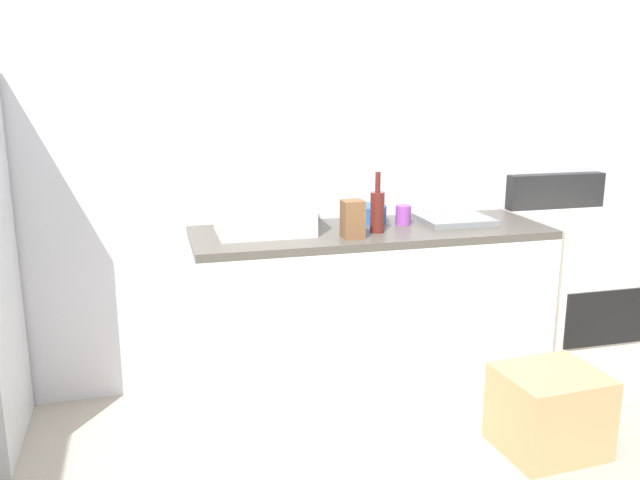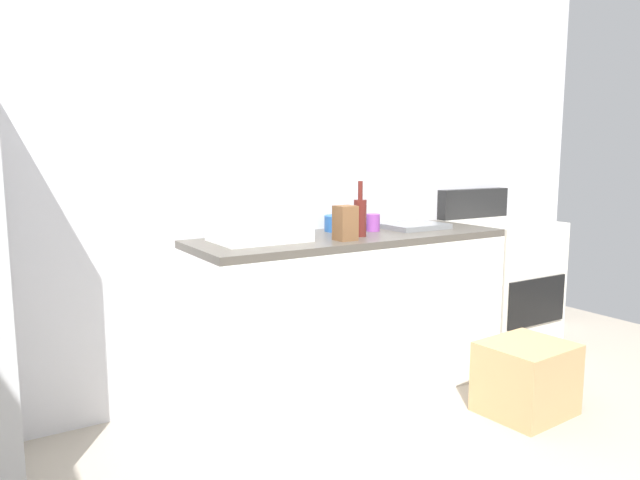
{
  "view_description": "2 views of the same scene",
  "coord_description": "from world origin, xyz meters",
  "px_view_note": "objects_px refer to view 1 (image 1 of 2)",
  "views": [
    {
      "loc": [
        -0.79,
        -1.94,
        1.64
      ],
      "look_at": [
        -0.09,
        0.73,
        0.98
      ],
      "focal_mm": 37.77,
      "sensor_mm": 36.0,
      "label": 1
    },
    {
      "loc": [
        -1.57,
        -1.47,
        1.35
      ],
      "look_at": [
        -0.13,
        0.84,
        0.95
      ],
      "focal_mm": 33.29,
      "sensor_mm": 36.0,
      "label": 2
    }
  ],
  "objects_px": {
    "stove_oven": "(574,292)",
    "cardboard_box_large": "(549,411)",
    "knife_block": "(353,219)",
    "wine_bottle": "(377,210)",
    "coffee_mug": "(403,215)",
    "microwave": "(264,206)",
    "mixing_bowl": "(368,214)"
  },
  "relations": [
    {
      "from": "coffee_mug",
      "to": "cardboard_box_large",
      "type": "relative_size",
      "value": 0.23
    },
    {
      "from": "mixing_bowl",
      "to": "knife_block",
      "type": "bearing_deg",
      "value": -120.39
    },
    {
      "from": "stove_oven",
      "to": "cardboard_box_large",
      "type": "distance_m",
      "value": 1.0
    },
    {
      "from": "wine_bottle",
      "to": "mixing_bowl",
      "type": "distance_m",
      "value": 0.25
    },
    {
      "from": "knife_block",
      "to": "cardboard_box_large",
      "type": "bearing_deg",
      "value": -37.37
    },
    {
      "from": "stove_oven",
      "to": "mixing_bowl",
      "type": "relative_size",
      "value": 5.79
    },
    {
      "from": "microwave",
      "to": "cardboard_box_large",
      "type": "distance_m",
      "value": 1.63
    },
    {
      "from": "stove_oven",
      "to": "knife_block",
      "type": "bearing_deg",
      "value": -173.08
    },
    {
      "from": "stove_oven",
      "to": "knife_block",
      "type": "height_order",
      "value": "stove_oven"
    },
    {
      "from": "microwave",
      "to": "coffee_mug",
      "type": "height_order",
      "value": "microwave"
    },
    {
      "from": "knife_block",
      "to": "mixing_bowl",
      "type": "bearing_deg",
      "value": 59.61
    },
    {
      "from": "wine_bottle",
      "to": "cardboard_box_large",
      "type": "bearing_deg",
      "value": -47.25
    },
    {
      "from": "mixing_bowl",
      "to": "microwave",
      "type": "bearing_deg",
      "value": -169.61
    },
    {
      "from": "microwave",
      "to": "knife_block",
      "type": "distance_m",
      "value": 0.44
    },
    {
      "from": "mixing_bowl",
      "to": "coffee_mug",
      "type": "bearing_deg",
      "value": -32.46
    },
    {
      "from": "knife_block",
      "to": "microwave",
      "type": "bearing_deg",
      "value": 151.75
    },
    {
      "from": "cardboard_box_large",
      "to": "mixing_bowl",
      "type": "bearing_deg",
      "value": 122.58
    },
    {
      "from": "microwave",
      "to": "cardboard_box_large",
      "type": "height_order",
      "value": "microwave"
    },
    {
      "from": "wine_bottle",
      "to": "knife_block",
      "type": "xyz_separation_m",
      "value": [
        -0.15,
        -0.08,
        -0.02
      ]
    },
    {
      "from": "wine_bottle",
      "to": "mixing_bowl",
      "type": "height_order",
      "value": "wine_bottle"
    },
    {
      "from": "knife_block",
      "to": "mixing_bowl",
      "type": "relative_size",
      "value": 0.95
    },
    {
      "from": "coffee_mug",
      "to": "wine_bottle",
      "type": "bearing_deg",
      "value": -144.32
    },
    {
      "from": "mixing_bowl",
      "to": "cardboard_box_large",
      "type": "height_order",
      "value": "mixing_bowl"
    },
    {
      "from": "wine_bottle",
      "to": "coffee_mug",
      "type": "xyz_separation_m",
      "value": [
        0.19,
        0.14,
        -0.06
      ]
    },
    {
      "from": "mixing_bowl",
      "to": "cardboard_box_large",
      "type": "xyz_separation_m",
      "value": [
        0.57,
        -0.89,
        -0.76
      ]
    },
    {
      "from": "stove_oven",
      "to": "microwave",
      "type": "bearing_deg",
      "value": 178.58
    },
    {
      "from": "wine_bottle",
      "to": "cardboard_box_large",
      "type": "distance_m",
      "value": 1.21
    },
    {
      "from": "coffee_mug",
      "to": "mixing_bowl",
      "type": "relative_size",
      "value": 0.53
    },
    {
      "from": "stove_oven",
      "to": "coffee_mug",
      "type": "height_order",
      "value": "stove_oven"
    },
    {
      "from": "wine_bottle",
      "to": "mixing_bowl",
      "type": "xyz_separation_m",
      "value": [
        0.03,
        0.24,
        -0.06
      ]
    },
    {
      "from": "coffee_mug",
      "to": "cardboard_box_large",
      "type": "bearing_deg",
      "value": -62.47
    },
    {
      "from": "knife_block",
      "to": "mixing_bowl",
      "type": "distance_m",
      "value": 0.37
    }
  ]
}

